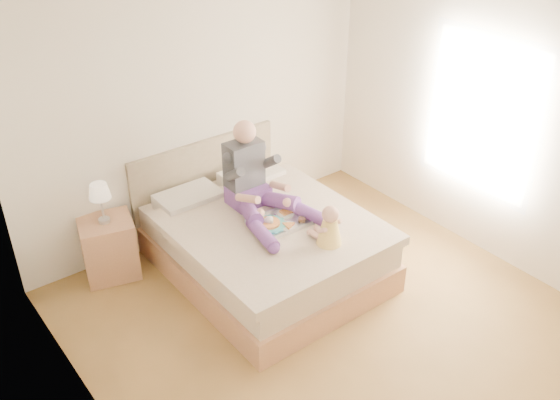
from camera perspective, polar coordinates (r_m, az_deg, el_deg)
room at (r=4.77m, az=6.40°, el=2.66°), size 4.02×4.22×2.71m
bed at (r=6.05m, az=-1.80°, el=-3.67°), size 1.70×2.18×1.00m
nightstand at (r=6.19m, az=-15.36°, el=-4.24°), size 0.59×0.55×0.60m
lamp at (r=5.87m, az=-16.17°, el=0.59°), size 0.20×0.20×0.40m
adult at (r=5.86m, az=-2.23°, el=1.42°), size 0.74×1.04×0.88m
tray at (r=5.75m, az=-0.14°, el=-1.83°), size 0.53×0.42×0.15m
baby at (r=5.43m, az=4.49°, el=-2.58°), size 0.25×0.34×0.37m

